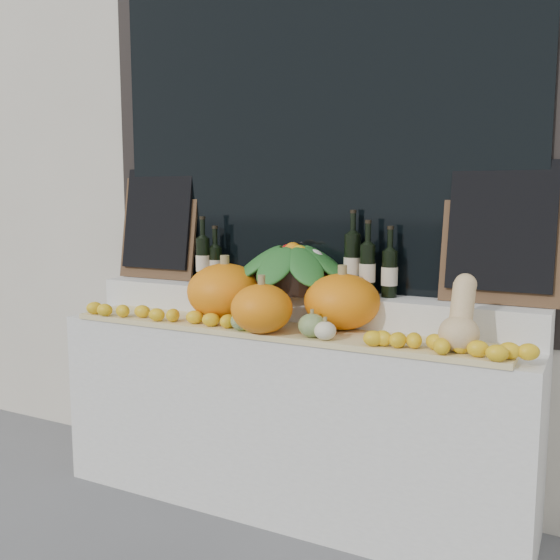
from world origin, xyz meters
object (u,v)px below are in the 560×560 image
at_px(pumpkin_right, 342,302).
at_px(produce_bowl, 293,266).
at_px(pumpkin_left, 225,292).
at_px(butternut_squash, 461,320).
at_px(wine_bottle_tall, 352,263).

relative_size(pumpkin_right, produce_bowl, 0.54).
xyz_separation_m(pumpkin_left, pumpkin_right, (0.59, 0.05, -0.01)).
bearing_deg(butternut_squash, pumpkin_right, 164.61).
distance_m(pumpkin_left, produce_bowl, 0.35).
bearing_deg(wine_bottle_tall, produce_bowl, -171.57).
bearing_deg(produce_bowl, pumpkin_right, -24.36).
height_order(pumpkin_right, butternut_squash, butternut_squash).
height_order(pumpkin_left, wine_bottle_tall, wine_bottle_tall).
bearing_deg(produce_bowl, butternut_squash, -18.77).
relative_size(butternut_squash, wine_bottle_tall, 0.74).
relative_size(produce_bowl, wine_bottle_tall, 1.59).
distance_m(pumpkin_left, pumpkin_right, 0.59).
bearing_deg(produce_bowl, pumpkin_left, -143.92).
bearing_deg(butternut_squash, pumpkin_left, 174.98).
xyz_separation_m(pumpkin_right, produce_bowl, (-0.32, 0.14, 0.13)).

